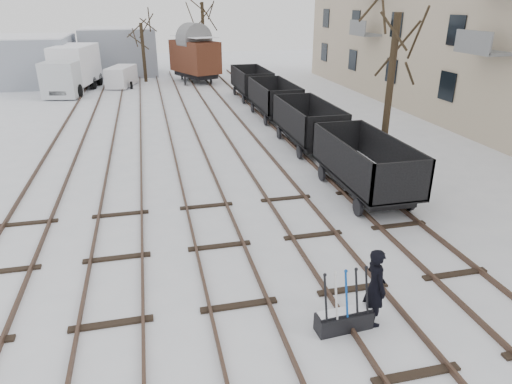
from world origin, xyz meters
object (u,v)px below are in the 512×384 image
ground_frame (344,319)px  worker (375,287)px  freight_wagon_a (363,174)px  panel_van (121,76)px  lorry (73,69)px  box_van_wagon (195,56)px

ground_frame → worker: bearing=3.8°
ground_frame → freight_wagon_a: (3.85, 7.15, 0.56)m
ground_frame → panel_van: 34.44m
freight_wagon_a → panel_van: size_ratio=1.29×
worker → lorry: size_ratio=0.23×
ground_frame → worker: (0.75, 0.10, 0.67)m
lorry → panel_van: (3.64, 1.54, -0.95)m
freight_wagon_a → box_van_wagon: (-3.25, 27.94, 1.47)m
worker → box_van_wagon: box_van_wagon is taller
ground_frame → panel_van: size_ratio=0.36×
worker → box_van_wagon: size_ratio=0.32×
ground_frame → box_van_wagon: 35.15m
ground_frame → box_van_wagon: box_van_wagon is taller
panel_van → lorry: bearing=-140.4°
box_van_wagon → lorry: size_ratio=0.72×
ground_frame → worker: 1.01m
box_van_wagon → lorry: (-10.16, -2.71, -0.48)m
lorry → worker: bearing=-61.1°
freight_wagon_a → panel_van: bearing=110.0°
ground_frame → lorry: 33.80m
lorry → ground_frame: bearing=-62.3°
ground_frame → panel_van: (-5.91, 33.92, 0.61)m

